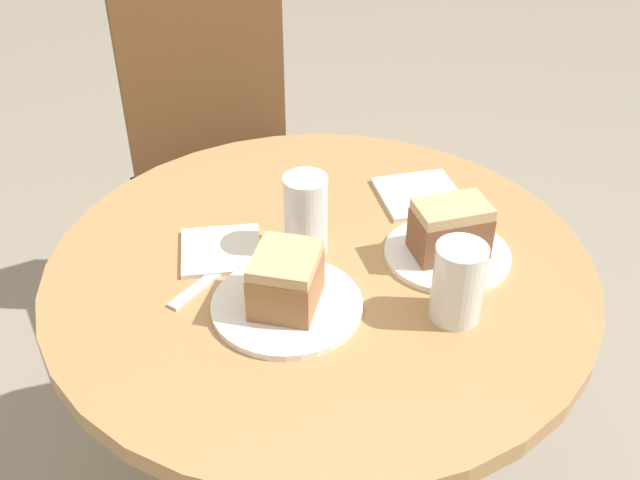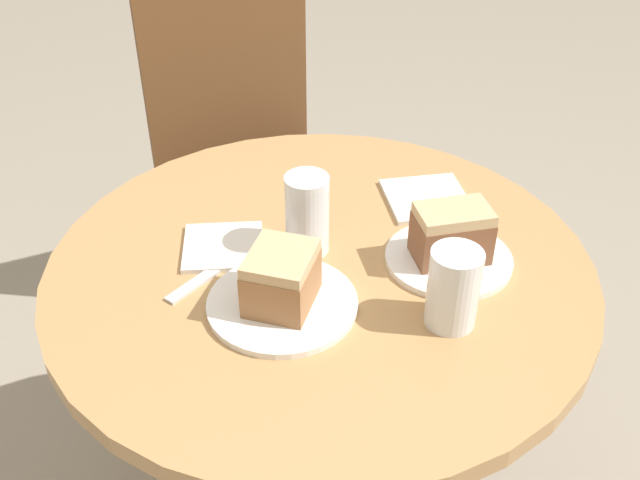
{
  "view_description": "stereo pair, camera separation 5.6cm",
  "coord_description": "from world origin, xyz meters",
  "px_view_note": "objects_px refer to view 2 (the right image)",
  "views": [
    {
      "loc": [
        -0.36,
        -0.82,
        1.41
      ],
      "look_at": [
        0.0,
        0.0,
        0.77
      ],
      "focal_mm": 42.0,
      "sensor_mm": 36.0,
      "label": 1
    },
    {
      "loc": [
        -0.31,
        -0.84,
        1.41
      ],
      "look_at": [
        0.0,
        0.0,
        0.77
      ],
      "focal_mm": 42.0,
      "sensor_mm": 36.0,
      "label": 2
    }
  ],
  "objects_px": {
    "cake_slice_far": "(452,233)",
    "glass_water": "(453,292)",
    "glass_lemonade": "(307,218)",
    "plate_far": "(448,259)",
    "chair": "(248,163)",
    "plate_near": "(282,304)",
    "cake_slice_near": "(281,278)"
  },
  "relations": [
    {
      "from": "glass_lemonade",
      "to": "plate_near",
      "type": "bearing_deg",
      "value": -123.85
    },
    {
      "from": "plate_far",
      "to": "cake_slice_far",
      "type": "distance_m",
      "value": 0.05
    },
    {
      "from": "plate_far",
      "to": "glass_water",
      "type": "xyz_separation_m",
      "value": [
        -0.06,
        -0.12,
        0.05
      ]
    },
    {
      "from": "plate_far",
      "to": "glass_water",
      "type": "relative_size",
      "value": 1.66
    },
    {
      "from": "chair",
      "to": "glass_water",
      "type": "height_order",
      "value": "chair"
    },
    {
      "from": "plate_far",
      "to": "glass_water",
      "type": "bearing_deg",
      "value": -117.58
    },
    {
      "from": "cake_slice_far",
      "to": "glass_lemonade",
      "type": "height_order",
      "value": "glass_lemonade"
    },
    {
      "from": "plate_near",
      "to": "cake_slice_near",
      "type": "xyz_separation_m",
      "value": [
        0.0,
        0.0,
        0.05
      ]
    },
    {
      "from": "plate_far",
      "to": "chair",
      "type": "bearing_deg",
      "value": 97.34
    },
    {
      "from": "plate_near",
      "to": "cake_slice_far",
      "type": "bearing_deg",
      "value": 2.73
    },
    {
      "from": "cake_slice_near",
      "to": "glass_water",
      "type": "distance_m",
      "value": 0.23
    },
    {
      "from": "plate_near",
      "to": "chair",
      "type": "bearing_deg",
      "value": 78.61
    },
    {
      "from": "plate_far",
      "to": "glass_water",
      "type": "height_order",
      "value": "glass_water"
    },
    {
      "from": "glass_lemonade",
      "to": "glass_water",
      "type": "bearing_deg",
      "value": -60.48
    },
    {
      "from": "plate_near",
      "to": "glass_water",
      "type": "xyz_separation_m",
      "value": [
        0.2,
        -0.11,
        0.05
      ]
    },
    {
      "from": "plate_far",
      "to": "cake_slice_far",
      "type": "xyz_separation_m",
      "value": [
        0.0,
        0.0,
        0.05
      ]
    },
    {
      "from": "glass_lemonade",
      "to": "plate_far",
      "type": "bearing_deg",
      "value": -28.81
    },
    {
      "from": "cake_slice_near",
      "to": "glass_water",
      "type": "height_order",
      "value": "glass_water"
    },
    {
      "from": "cake_slice_near",
      "to": "cake_slice_far",
      "type": "bearing_deg",
      "value": 2.73
    },
    {
      "from": "cake_slice_near",
      "to": "cake_slice_far",
      "type": "xyz_separation_m",
      "value": [
        0.27,
        0.01,
        0.0
      ]
    },
    {
      "from": "plate_near",
      "to": "plate_far",
      "type": "distance_m",
      "value": 0.27
    },
    {
      "from": "cake_slice_far",
      "to": "glass_water",
      "type": "distance_m",
      "value": 0.13
    },
    {
      "from": "plate_far",
      "to": "cake_slice_near",
      "type": "relative_size",
      "value": 1.45
    },
    {
      "from": "chair",
      "to": "cake_slice_far",
      "type": "distance_m",
      "value": 0.86
    },
    {
      "from": "chair",
      "to": "plate_far",
      "type": "distance_m",
      "value": 0.84
    },
    {
      "from": "plate_far",
      "to": "cake_slice_near",
      "type": "height_order",
      "value": "cake_slice_near"
    },
    {
      "from": "chair",
      "to": "cake_slice_near",
      "type": "bearing_deg",
      "value": -105.94
    },
    {
      "from": "chair",
      "to": "cake_slice_far",
      "type": "bearing_deg",
      "value": -87.21
    },
    {
      "from": "glass_lemonade",
      "to": "glass_water",
      "type": "relative_size",
      "value": 1.11
    },
    {
      "from": "chair",
      "to": "plate_near",
      "type": "height_order",
      "value": "chair"
    },
    {
      "from": "chair",
      "to": "plate_near",
      "type": "xyz_separation_m",
      "value": [
        -0.16,
        -0.81,
        0.24
      ]
    },
    {
      "from": "chair",
      "to": "cake_slice_near",
      "type": "distance_m",
      "value": 0.88
    }
  ]
}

